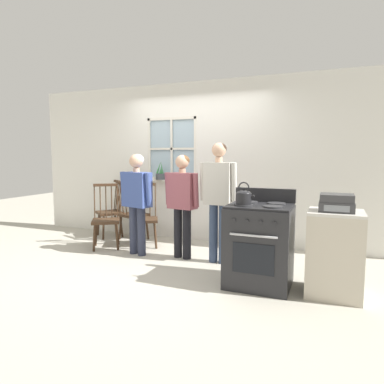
% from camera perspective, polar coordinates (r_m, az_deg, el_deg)
% --- Properties ---
extents(ground_plane, '(16.00, 16.00, 0.00)m').
position_cam_1_polar(ground_plane, '(4.83, -5.41, -11.63)').
color(ground_plane, '#B2AD9E').
extents(wall_back, '(6.40, 0.16, 2.70)m').
position_cam_1_polar(wall_back, '(5.87, 0.99, 4.85)').
color(wall_back, silver).
rests_on(wall_back, ground_plane).
extents(chair_by_window, '(0.57, 0.56, 1.02)m').
position_cam_1_polar(chair_by_window, '(5.62, -14.16, -4.55)').
color(chair_by_window, '#3D2819').
rests_on(chair_by_window, ground_plane).
extents(chair_near_wall, '(0.53, 0.52, 1.02)m').
position_cam_1_polar(chair_near_wall, '(6.06, -9.90, -3.69)').
color(chair_near_wall, '#3D2819').
rests_on(chair_near_wall, ground_plane).
extents(chair_center_cluster, '(0.56, 0.55, 1.02)m').
position_cam_1_polar(chair_center_cluster, '(5.61, -7.93, -4.45)').
color(chair_center_cluster, '#3D2819').
rests_on(chair_center_cluster, ground_plane).
extents(chair_near_stove, '(0.58, 0.57, 1.02)m').
position_cam_1_polar(chair_near_stove, '(6.38, -13.40, -3.26)').
color(chair_near_stove, '#3D2819').
rests_on(chair_near_stove, ground_plane).
extents(person_elderly_left, '(0.60, 0.32, 1.49)m').
position_cam_1_polar(person_elderly_left, '(5.08, -9.19, -0.36)').
color(person_elderly_left, '#2D3347').
rests_on(person_elderly_left, ground_plane).
extents(person_teen_center, '(0.56, 0.27, 1.48)m').
position_cam_1_polar(person_teen_center, '(4.84, -1.63, -0.81)').
color(person_teen_center, black).
rests_on(person_teen_center, ground_plane).
extents(person_adult_right, '(0.52, 0.23, 1.64)m').
position_cam_1_polar(person_adult_right, '(4.63, 4.46, 0.05)').
color(person_adult_right, '#384766').
rests_on(person_adult_right, ground_plane).
extents(stove, '(0.71, 0.68, 1.08)m').
position_cam_1_polar(stove, '(3.99, 11.18, -8.53)').
color(stove, '#232326').
rests_on(stove, ground_plane).
extents(kettle, '(0.21, 0.17, 0.25)m').
position_cam_1_polar(kettle, '(3.79, 8.62, -0.76)').
color(kettle, black).
rests_on(kettle, stove).
extents(potted_plant, '(0.16, 0.16, 0.32)m').
position_cam_1_polar(potted_plant, '(6.08, -5.31, 2.87)').
color(potted_plant, '#42474C').
rests_on(potted_plant, wall_back).
extents(side_counter, '(0.55, 0.50, 0.90)m').
position_cam_1_polar(side_counter, '(3.94, 22.63, -9.42)').
color(side_counter, beige).
rests_on(side_counter, ground_plane).
extents(stereo, '(0.34, 0.29, 0.18)m').
position_cam_1_polar(stereo, '(3.81, 22.97, -1.70)').
color(stereo, '#38383A').
rests_on(stereo, side_counter).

